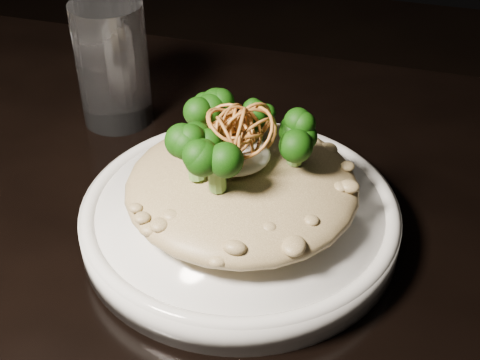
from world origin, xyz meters
name	(u,v)px	position (x,y,z in m)	size (l,w,h in m)	color
table	(123,322)	(0.00, 0.00, 0.67)	(1.10, 0.80, 0.75)	black
plate	(240,219)	(0.09, 0.06, 0.76)	(0.27, 0.27, 0.03)	silver
risotto	(242,186)	(0.09, 0.06, 0.80)	(0.19, 0.19, 0.04)	brown
broccoli	(236,142)	(0.09, 0.06, 0.84)	(0.11, 0.11, 0.04)	black
cheese	(235,154)	(0.09, 0.06, 0.83)	(0.06, 0.06, 0.02)	white
shallots	(235,128)	(0.09, 0.06, 0.85)	(0.05, 0.05, 0.03)	brown
drinking_glass	(113,64)	(-0.08, 0.20, 0.81)	(0.07, 0.07, 0.13)	silver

